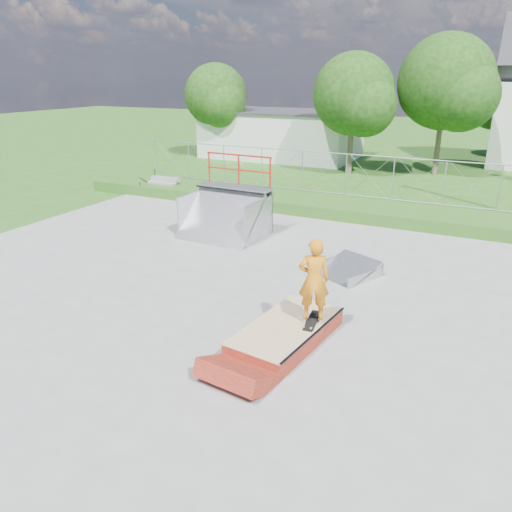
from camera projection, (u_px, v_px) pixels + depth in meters
The scene contains 15 objects.
ground at pixel (225, 298), 12.97m from camera, with size 120.00×120.00×0.00m, color #2A5B1A.
concrete_pad at pixel (225, 297), 12.96m from camera, with size 20.00×16.00×0.04m, color gray.
grass_berm at pixel (337, 206), 20.88m from camera, with size 24.00×3.00×0.50m, color #2A5B1A.
grind_box at pixel (286, 333), 10.75m from camera, with size 1.72×2.99×0.42m.
quarter_pipe at pixel (223, 199), 17.32m from camera, with size 2.76×2.34×2.76m, color #94979B, non-canonical shape.
flat_bank_ramp at pixel (347, 269), 14.26m from camera, with size 1.43×1.53×0.44m, color #94979B, non-canonical shape.
skateboard at pixel (312, 321), 10.73m from camera, with size 0.22×0.80×0.02m, color black.
skater at pixel (314, 283), 10.42m from camera, with size 0.66×0.43×1.80m, color orange.
concrete_stairs at pixel (160, 187), 23.69m from camera, with size 1.50×1.60×0.80m, color gray, non-canonical shape.
chain_link_fence at pixel (346, 175), 21.32m from camera, with size 20.00×0.06×1.80m, color #919499, non-canonical shape.
utility_building_flat at pixel (282, 135), 34.29m from camera, with size 10.00×6.00×3.00m, color silver.
tree_left_near at pixel (357, 97), 27.24m from camera, with size 4.76×4.48×6.65m.
tree_center at pixel (450, 86), 26.81m from camera, with size 5.44×5.12×7.60m.
tree_left_far at pixel (218, 98), 33.21m from camera, with size 4.42×4.16×6.18m.
tree_back_mid at pixel (501, 103), 32.99m from camera, with size 4.08×3.84×5.70m.
Camera 1 is at (5.95, -10.22, 5.49)m, focal length 35.00 mm.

